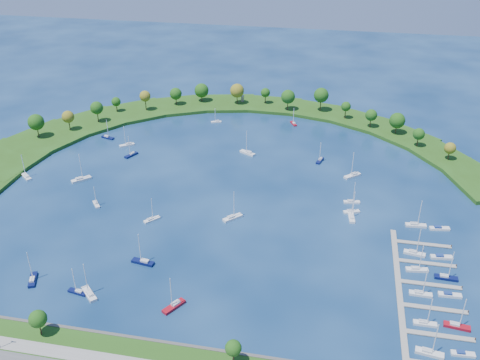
% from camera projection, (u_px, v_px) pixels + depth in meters
% --- Properties ---
extents(ground, '(700.00, 700.00, 0.00)m').
position_uv_depth(ground, '(228.00, 191.00, 261.34)').
color(ground, '#082246').
rests_on(ground, ground).
extents(breakwater, '(286.74, 247.64, 2.00)m').
position_uv_depth(breakwater, '(169.00, 141.00, 310.52)').
color(breakwater, '#254913').
rests_on(breakwater, ground).
extents(breakwater_trees, '(240.71, 88.75, 15.67)m').
position_uv_depth(breakwater_trees, '(236.00, 104.00, 335.43)').
color(breakwater_trees, '#382314').
rests_on(breakwater_trees, breakwater).
extents(harbor_tower, '(2.60, 2.60, 4.11)m').
position_uv_depth(harbor_tower, '(242.00, 98.00, 363.97)').
color(harbor_tower, gray).
rests_on(harbor_tower, breakwater).
extents(dock_system, '(24.28, 82.00, 1.60)m').
position_uv_depth(dock_system, '(420.00, 295.00, 194.38)').
color(dock_system, gray).
rests_on(dock_system, ground).
extents(moored_boat_0, '(8.38, 7.54, 12.99)m').
position_uv_depth(moored_boat_0, '(26.00, 176.00, 272.69)').
color(moored_boat_0, silver).
rests_on(moored_boat_0, ground).
extents(moored_boat_1, '(7.80, 4.51, 11.07)m').
position_uv_depth(moored_boat_1, '(351.00, 211.00, 243.56)').
color(moored_boat_1, silver).
rests_on(moored_boat_1, ground).
extents(moored_boat_2, '(4.24, 8.21, 11.62)m').
position_uv_depth(moored_boat_2, '(320.00, 160.00, 289.04)').
color(moored_boat_2, '#0A1141').
rests_on(moored_boat_2, ground).
extents(moored_boat_3, '(9.62, 4.02, 13.72)m').
position_uv_depth(moored_boat_3, '(143.00, 261.00, 210.63)').
color(moored_boat_3, '#0A1141').
rests_on(moored_boat_3, ground).
extents(moored_boat_4, '(5.84, 6.63, 10.19)m').
position_uv_depth(moored_boat_4, '(96.00, 204.00, 249.26)').
color(moored_boat_4, silver).
rests_on(moored_boat_4, ground).
extents(moored_boat_5, '(6.67, 7.19, 11.28)m').
position_uv_depth(moored_boat_5, '(152.00, 219.00, 237.65)').
color(moored_boat_5, silver).
rests_on(moored_boat_5, ground).
extents(moored_boat_6, '(7.79, 3.44, 11.07)m').
position_uv_depth(moored_boat_6, '(78.00, 291.00, 195.21)').
color(moored_boat_6, '#0A1141').
rests_on(moored_boat_6, ground).
extents(moored_boat_7, '(7.91, 3.41, 11.26)m').
position_uv_depth(moored_boat_7, '(352.00, 201.00, 251.02)').
color(moored_boat_7, silver).
rests_on(moored_boat_7, ground).
extents(moored_boat_8, '(8.96, 9.12, 14.69)m').
position_uv_depth(moored_boat_8, '(81.00, 179.00, 270.05)').
color(moored_boat_8, silver).
rests_on(moored_boat_8, ground).
extents(moored_boat_9, '(5.08, 7.40, 10.68)m').
position_uv_depth(moored_boat_9, '(294.00, 123.00, 334.27)').
color(moored_boat_9, maroon).
rests_on(moored_boat_9, ground).
extents(moored_boat_11, '(5.58, 9.07, 12.92)m').
position_uv_depth(moored_boat_11, '(33.00, 279.00, 201.17)').
color(moored_boat_11, '#0A1141').
rests_on(moored_boat_11, ground).
extents(moored_boat_12, '(8.63, 8.42, 13.85)m').
position_uv_depth(moored_boat_12, '(89.00, 293.00, 194.06)').
color(moored_boat_12, silver).
rests_on(moored_boat_12, ground).
extents(moored_boat_13, '(8.52, 8.71, 13.99)m').
position_uv_depth(moored_boat_13, '(233.00, 217.00, 238.80)').
color(moored_boat_13, silver).
rests_on(moored_boat_13, ground).
extents(moored_boat_14, '(8.49, 4.45, 12.02)m').
position_uv_depth(moored_boat_14, '(108.00, 137.00, 315.57)').
color(moored_boat_14, '#0A1141').
rests_on(moored_boat_14, ground).
extents(moored_boat_15, '(5.85, 8.54, 12.31)m').
position_uv_depth(moored_boat_15, '(131.00, 154.00, 294.98)').
color(moored_boat_15, '#0A1141').
rests_on(moored_boat_15, ground).
extents(moored_boat_16, '(8.96, 8.39, 14.12)m').
position_uv_depth(moored_boat_16, '(353.00, 175.00, 273.70)').
color(moored_boat_16, silver).
rests_on(moored_boat_16, ground).
extents(moored_boat_17, '(6.80, 3.85, 9.64)m').
position_uv_depth(moored_boat_17, '(216.00, 121.00, 336.93)').
color(moored_boat_17, silver).
rests_on(moored_boat_17, ground).
extents(moored_boat_18, '(7.07, 9.23, 13.60)m').
position_uv_depth(moored_boat_18, '(174.00, 305.00, 188.47)').
color(moored_boat_18, maroon).
rests_on(moored_boat_18, ground).
extents(moored_boat_19, '(8.28, 7.11, 12.60)m').
position_uv_depth(moored_boat_19, '(127.00, 144.00, 306.37)').
color(moored_boat_19, silver).
rests_on(moored_boat_19, ground).
extents(moored_boat_20, '(3.49, 9.04, 12.95)m').
position_uv_depth(moored_boat_20, '(351.00, 217.00, 239.16)').
color(moored_boat_20, silver).
rests_on(moored_boat_20, ground).
extents(moored_boat_21, '(9.53, 6.84, 13.85)m').
position_uv_depth(moored_boat_21, '(248.00, 152.00, 297.09)').
color(moored_boat_21, silver).
rests_on(moored_boat_21, ground).
extents(docked_boat_0, '(9.17, 3.84, 13.07)m').
position_uv_depth(docked_boat_0, '(429.00, 352.00, 169.56)').
color(docked_boat_0, silver).
rests_on(docked_boat_0, ground).
extents(docked_boat_1, '(7.59, 2.46, 1.53)m').
position_uv_depth(docked_boat_1, '(463.00, 354.00, 169.46)').
color(docked_boat_1, silver).
rests_on(docked_boat_1, ground).
extents(docked_boat_2, '(7.89, 2.22, 11.60)m').
position_uv_depth(docked_boat_2, '(425.00, 323.00, 181.07)').
color(docked_boat_2, silver).
rests_on(docked_boat_2, ground).
extents(docked_boat_3, '(8.97, 3.50, 12.83)m').
position_uv_depth(docked_boat_3, '(457.00, 325.00, 179.91)').
color(docked_boat_3, maroon).
rests_on(docked_boat_3, ground).
extents(docked_boat_4, '(8.28, 2.52, 12.09)m').
position_uv_depth(docked_boat_4, '(421.00, 293.00, 194.22)').
color(docked_boat_4, silver).
rests_on(docked_boat_4, ground).
extents(docked_boat_5, '(8.40, 2.66, 1.70)m').
position_uv_depth(docked_boat_5, '(450.00, 295.00, 193.86)').
color(docked_boat_5, silver).
rests_on(docked_boat_5, ground).
extents(docked_boat_6, '(8.82, 3.44, 12.63)m').
position_uv_depth(docked_boat_6, '(417.00, 269.00, 206.52)').
color(docked_boat_6, silver).
rests_on(docked_boat_6, ground).
extents(docked_boat_7, '(8.79, 2.85, 12.76)m').
position_uv_depth(docked_boat_7, '(446.00, 277.00, 202.27)').
color(docked_boat_7, '#0A1141').
rests_on(docked_boat_7, ground).
extents(docked_boat_8, '(8.84, 3.83, 12.57)m').
position_uv_depth(docked_boat_8, '(414.00, 253.00, 215.77)').
color(docked_boat_8, silver).
rests_on(docked_boat_8, ground).
extents(docked_boat_9, '(8.94, 3.48, 1.78)m').
position_uv_depth(docked_boat_9, '(441.00, 257.00, 213.64)').
color(docked_boat_9, silver).
rests_on(docked_boat_9, ground).
extents(docked_boat_10, '(9.12, 3.19, 13.17)m').
position_uv_depth(docked_boat_10, '(416.00, 225.00, 233.62)').
color(docked_boat_10, silver).
rests_on(docked_boat_10, ground).
extents(docked_boat_11, '(8.87, 3.80, 1.75)m').
position_uv_depth(docked_boat_11, '(439.00, 228.00, 231.58)').
color(docked_boat_11, silver).
rests_on(docked_boat_11, ground).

